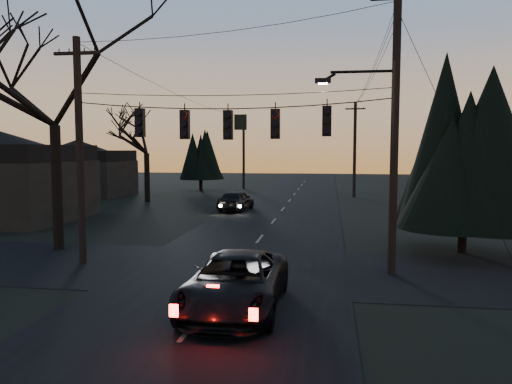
# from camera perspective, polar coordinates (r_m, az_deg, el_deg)

# --- Properties ---
(main_road) EXTENTS (8.00, 120.00, 0.02)m
(main_road) POSITION_cam_1_polar(r_m,az_deg,el_deg) (28.17, 1.56, -3.94)
(main_road) COLOR black
(main_road) RESTS_ON ground
(cross_road) EXTENTS (60.00, 7.00, 0.02)m
(cross_road) POSITION_cam_1_polar(r_m,az_deg,el_deg) (18.47, -2.20, -8.72)
(cross_road) COLOR black
(cross_road) RESTS_ON ground
(utility_pole_right) EXTENTS (5.00, 0.30, 10.00)m
(utility_pole_right) POSITION_cam_1_polar(r_m,az_deg,el_deg) (18.30, 15.20, -9.05)
(utility_pole_right) COLOR black
(utility_pole_right) RESTS_ON ground
(utility_pole_left) EXTENTS (1.80, 0.30, 8.50)m
(utility_pole_left) POSITION_cam_1_polar(r_m,az_deg,el_deg) (20.42, -19.14, -7.68)
(utility_pole_left) COLOR black
(utility_pole_left) RESTS_ON ground
(utility_pole_far_r) EXTENTS (1.80, 0.30, 8.50)m
(utility_pole_far_r) POSITION_cam_1_polar(r_m,az_deg,el_deg) (45.89, 11.12, -0.58)
(utility_pole_far_r) COLOR black
(utility_pole_far_r) RESTS_ON ground
(utility_pole_far_l) EXTENTS (0.30, 0.30, 8.00)m
(utility_pole_far_l) POSITION_cam_1_polar(r_m,az_deg,el_deg) (54.61, -1.41, 0.39)
(utility_pole_far_l) COLOR black
(utility_pole_far_l) RESTS_ON ground
(span_signal_assembly) EXTENTS (11.50, 0.44, 1.54)m
(span_signal_assembly) POSITION_cam_1_polar(r_m,az_deg,el_deg) (18.01, -3.02, 7.85)
(span_signal_assembly) COLOR black
(span_signal_assembly) RESTS_ON ground
(bare_tree_left) EXTENTS (9.59, 9.59, 10.75)m
(bare_tree_left) POSITION_cam_1_polar(r_m,az_deg,el_deg) (23.24, -22.19, 12.38)
(bare_tree_left) COLOR black
(bare_tree_left) RESTS_ON ground
(evergreen_right) EXTENTS (4.87, 4.87, 7.41)m
(evergreen_right) POSITION_cam_1_polar(r_m,az_deg,el_deg) (22.56, 22.81, 4.40)
(evergreen_right) COLOR black
(evergreen_right) RESTS_ON ground
(bare_tree_dist) EXTENTS (6.14, 6.14, 8.00)m
(bare_tree_dist) POSITION_cam_1_polar(r_m,az_deg,el_deg) (41.84, -12.44, 6.52)
(bare_tree_dist) COLOR black
(bare_tree_dist) RESTS_ON ground
(evergreen_dist) EXTENTS (3.45, 3.45, 5.76)m
(evergreen_dist) POSITION_cam_1_polar(r_m,az_deg,el_deg) (52.22, -6.35, 3.97)
(evergreen_dist) COLOR black
(evergreen_dist) RESTS_ON ground
(house_left_far) EXTENTS (9.00, 7.00, 5.20)m
(house_left_far) POSITION_cam_1_polar(r_m,az_deg,el_deg) (49.51, -19.69, 2.64)
(house_left_far) COLOR black
(house_left_far) RESTS_ON ground
(suv_near) EXTENTS (2.50, 5.37, 1.49)m
(suv_near) POSITION_cam_1_polar(r_m,az_deg,el_deg) (13.75, -2.37, -10.36)
(suv_near) COLOR black
(suv_near) RESTS_ON ground
(sedan_oncoming_a) EXTENTS (2.23, 4.47, 1.46)m
(sedan_oncoming_a) POSITION_cam_1_polar(r_m,az_deg,el_deg) (35.13, -2.31, -0.97)
(sedan_oncoming_a) COLOR black
(sedan_oncoming_a) RESTS_ON ground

